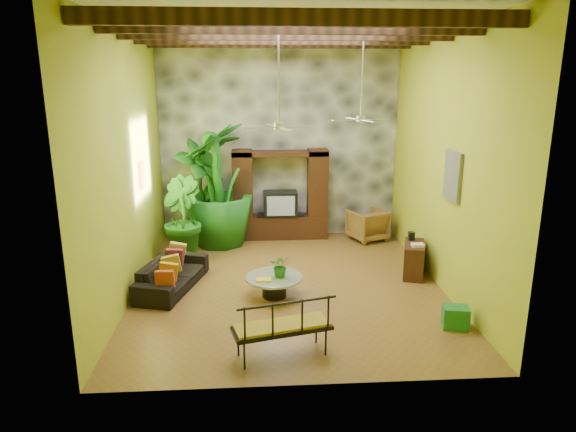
{
  "coord_description": "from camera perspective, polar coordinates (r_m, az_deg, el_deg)",
  "views": [
    {
      "loc": [
        -0.65,
        -9.59,
        4.04
      ],
      "look_at": [
        0.0,
        0.2,
        1.38
      ],
      "focal_mm": 32.0,
      "sensor_mm": 36.0,
      "label": 1
    }
  ],
  "objects": [
    {
      "name": "green_bin",
      "position": [
        9.13,
        18.11,
        -10.63
      ],
      "size": [
        0.47,
        0.39,
        0.37
      ],
      "primitive_type": "cube",
      "rotation": [
        0.0,
        0.0,
        -0.2
      ],
      "color": "#227F24",
      "rests_on": "ground"
    },
    {
      "name": "wall_art_mask",
      "position": [
        11.01,
        -15.9,
        4.45
      ],
      "size": [
        0.06,
        0.32,
        0.55
      ],
      "primitive_type": "cube",
      "color": "gold",
      "rests_on": "left_wall"
    },
    {
      "name": "side_console",
      "position": [
        11.09,
        13.78,
        -4.71
      ],
      "size": [
        0.63,
        0.95,
        0.7
      ],
      "primitive_type": "cube",
      "rotation": [
        0.0,
        0.0,
        -0.3
      ],
      "color": "#3C2113",
      "rests_on": "ground"
    },
    {
      "name": "coffee_table",
      "position": [
        9.81,
        -1.55,
        -7.52
      ],
      "size": [
        1.09,
        1.09,
        0.4
      ],
      "rotation": [
        0.0,
        0.0,
        -0.35
      ],
      "color": "black",
      "rests_on": "ground"
    },
    {
      "name": "tall_plant_b",
      "position": [
        11.84,
        -11.84,
        -0.28
      ],
      "size": [
        1.27,
        1.33,
        1.9
      ],
      "primitive_type": "imported",
      "rotation": [
        0.0,
        0.0,
        2.14
      ],
      "color": "#1B6119",
      "rests_on": "ground"
    },
    {
      "name": "ground",
      "position": [
        10.43,
        0.06,
        -7.61
      ],
      "size": [
        7.0,
        7.0,
        0.0
      ],
      "primitive_type": "plane",
      "color": "brown",
      "rests_on": "ground"
    },
    {
      "name": "stone_accent_wall",
      "position": [
        13.14,
        -0.95,
        8.45
      ],
      "size": [
        5.98,
        0.1,
        4.98
      ],
      "primitive_type": "cube",
      "color": "#393C41",
      "rests_on": "ground"
    },
    {
      "name": "entertainment_center",
      "position": [
        13.11,
        -0.86,
        1.62
      ],
      "size": [
        2.4,
        0.55,
        2.3
      ],
      "color": "black",
      "rests_on": "ground"
    },
    {
      "name": "yellow_tray",
      "position": [
        9.57,
        -2.71,
        -7.09
      ],
      "size": [
        0.28,
        0.21,
        0.03
      ],
      "primitive_type": "cube",
      "rotation": [
        0.0,
        0.0,
        -0.03
      ],
      "color": "yellow",
      "rests_on": "coffee_table"
    },
    {
      "name": "tall_plant_c",
      "position": [
        12.6,
        -7.72,
        3.47
      ],
      "size": [
        2.25,
        2.25,
        3.03
      ],
      "primitive_type": "imported",
      "rotation": [
        0.0,
        0.0,
        4.28
      ],
      "color": "#1B681B",
      "rests_on": "ground"
    },
    {
      "name": "left_wall",
      "position": [
        10.0,
        -17.45,
        5.62
      ],
      "size": [
        0.02,
        7.0,
        5.0
      ],
      "primitive_type": "cube",
      "color": "#9FB529",
      "rests_on": "ground"
    },
    {
      "name": "ceiling_fan_back",
      "position": [
        11.04,
        8.13,
        11.72
      ],
      "size": [
        1.28,
        1.28,
        1.86
      ],
      "color": "silver",
      "rests_on": "ceiling"
    },
    {
      "name": "ceiling_beams",
      "position": [
        9.64,
        0.07,
        19.58
      ],
      "size": [
        5.95,
        5.36,
        0.22
      ],
      "color": "#372011",
      "rests_on": "ceiling"
    },
    {
      "name": "right_wall",
      "position": [
        10.38,
        16.93,
        5.99
      ],
      "size": [
        0.02,
        7.0,
        5.0
      ],
      "primitive_type": "cube",
      "color": "#9FB529",
      "rests_on": "ground"
    },
    {
      "name": "wicker_armchair",
      "position": [
        13.25,
        8.84,
        -0.99
      ],
      "size": [
        1.1,
        1.12,
        0.78
      ],
      "primitive_type": "imported",
      "rotation": [
        0.0,
        0.0,
        3.53
      ],
      "color": "#965C36",
      "rests_on": "ground"
    },
    {
      "name": "back_wall",
      "position": [
        13.2,
        -0.97,
        8.48
      ],
      "size": [
        6.0,
        0.02,
        5.0
      ],
      "primitive_type": "cube",
      "color": "#9FB529",
      "rests_on": "ground"
    },
    {
      "name": "ceiling_fan_front",
      "position": [
        9.22,
        -1.02,
        11.21
      ],
      "size": [
        1.28,
        1.28,
        1.86
      ],
      "color": "silver",
      "rests_on": "ceiling"
    },
    {
      "name": "centerpiece_plant",
      "position": [
        9.67,
        -0.8,
        -5.56
      ],
      "size": [
        0.45,
        0.4,
        0.43
      ],
      "primitive_type": "imported",
      "rotation": [
        0.0,
        0.0,
        -0.18
      ],
      "color": "#23691B",
      "rests_on": "coffee_table"
    },
    {
      "name": "ceiling",
      "position": [
        9.66,
        0.07,
        20.88
      ],
      "size": [
        6.0,
        7.0,
        0.02
      ],
      "primitive_type": "cube",
      "color": "silver",
      "rests_on": "back_wall"
    },
    {
      "name": "tall_plant_a",
      "position": [
        12.95,
        -9.58,
        2.7
      ],
      "size": [
        1.62,
        1.61,
        2.58
      ],
      "primitive_type": "imported",
      "rotation": [
        0.0,
        0.0,
        0.77
      ],
      "color": "#185E19",
      "rests_on": "ground"
    },
    {
      "name": "sofa",
      "position": [
        10.41,
        -12.74,
        -6.3
      ],
      "size": [
        1.29,
        2.15,
        0.59
      ],
      "primitive_type": "imported",
      "rotation": [
        0.0,
        0.0,
        1.31
      ],
      "color": "black",
      "rests_on": "ground"
    },
    {
      "name": "wall_art_painting",
      "position": [
        9.84,
        17.82,
        4.27
      ],
      "size": [
        0.06,
        0.7,
        0.9
      ],
      "primitive_type": "cube",
      "color": "teal",
      "rests_on": "right_wall"
    },
    {
      "name": "iron_bench",
      "position": [
        7.66,
        -0.64,
        -12.01
      ],
      "size": [
        1.54,
        0.89,
        0.57
      ],
      "rotation": [
        0.0,
        0.0,
        0.25
      ],
      "color": "black",
      "rests_on": "ground"
    }
  ]
}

